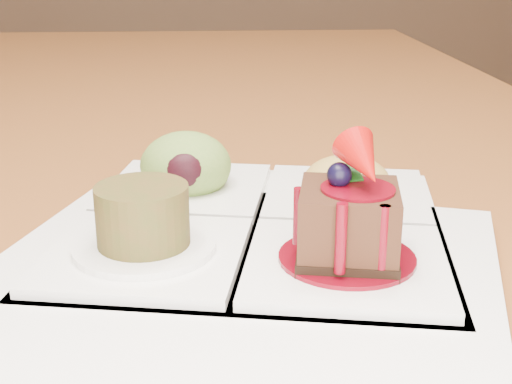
{
  "coord_description": "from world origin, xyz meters",
  "views": [
    {
      "loc": [
        0.1,
        -0.64,
        0.93
      ],
      "look_at": [
        0.13,
        -0.23,
        0.79
      ],
      "focal_mm": 50.0,
      "sensor_mm": 36.0,
      "label": 1
    }
  ],
  "objects": [
    {
      "name": "dining_table",
      "position": [
        0.0,
        0.0,
        0.68
      ],
      "size": [
        1.0,
        1.8,
        0.75
      ],
      "color": "brown",
      "rests_on": "ground"
    },
    {
      "name": "sampler_plate",
      "position": [
        0.13,
        -0.22,
        0.77
      ],
      "size": [
        0.27,
        0.27,
        0.09
      ],
      "rotation": [
        0.0,
        0.0,
        -0.18
      ],
      "color": "white",
      "rests_on": "dining_table"
    },
    {
      "name": "second_plate",
      "position": [
        0.11,
        -0.3,
        0.76
      ],
      "size": [
        0.35,
        0.35,
        0.01
      ],
      "primitive_type": "cube",
      "rotation": [
        0.0,
        0.0,
        -0.31
      ],
      "color": "white",
      "rests_on": "dining_table"
    }
  ]
}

